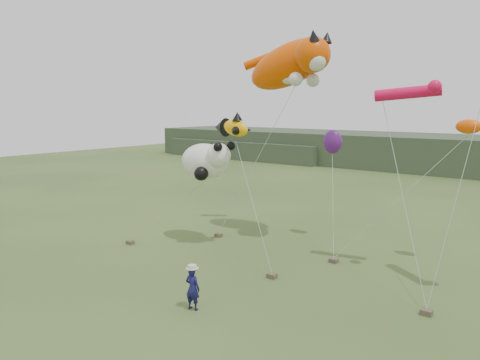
{
  "coord_description": "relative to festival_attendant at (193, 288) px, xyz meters",
  "views": [
    {
      "loc": [
        10.74,
        -12.52,
        7.38
      ],
      "look_at": [
        -1.43,
        3.0,
        4.28
      ],
      "focal_mm": 35.0,
      "sensor_mm": 36.0,
      "label": 1
    }
  ],
  "objects": [
    {
      "name": "headland",
      "position": [
        -2.45,
        45.49,
        1.12
      ],
      "size": [
        90.0,
        13.0,
        4.0
      ],
      "color": "#2D3D28",
      "rests_on": "ground"
    },
    {
      "name": "fish_kite",
      "position": [
        -4.02,
        7.11,
        5.52
      ],
      "size": [
        2.52,
        1.7,
        1.35
      ],
      "color": "#FFAF04",
      "rests_on": "ground"
    },
    {
      "name": "tube_kites",
      "position": [
        6.98,
        8.42,
        8.0
      ],
      "size": [
        7.22,
        2.14,
        2.55
      ],
      "color": "black",
      "rests_on": "ground"
    },
    {
      "name": "ground",
      "position": [
        0.66,
        0.8,
        -0.8
      ],
      "size": [
        120.0,
        120.0,
        0.0
      ],
      "primitive_type": "plane",
      "color": "#385123",
      "rests_on": "ground"
    },
    {
      "name": "panda_kite",
      "position": [
        -5.39,
        6.78,
        3.71
      ],
      "size": [
        3.38,
        2.19,
        2.1
      ],
      "color": "white",
      "rests_on": "ground"
    },
    {
      "name": "cat_kite",
      "position": [
        -2.26,
        10.41,
        8.89
      ],
      "size": [
        6.51,
        3.47,
        3.82
      ],
      "color": "#E04700",
      "rests_on": "ground"
    },
    {
      "name": "sandbag_anchors",
      "position": [
        -0.97,
        5.79,
        -0.7
      ],
      "size": [
        15.72,
        4.37,
        0.2
      ],
      "color": "brown",
      "rests_on": "ground"
    },
    {
      "name": "misc_kites",
      "position": [
        1.82,
        11.5,
        5.0
      ],
      "size": [
        7.99,
        1.0,
        2.0
      ],
      "color": "#F34E03",
      "rests_on": "ground"
    },
    {
      "name": "festival_attendant",
      "position": [
        0.0,
        0.0,
        0.0
      ],
      "size": [
        0.64,
        0.47,
        1.61
      ],
      "primitive_type": "imported",
      "rotation": [
        0.0,
        0.0,
        3.3
      ],
      "color": "#14134A",
      "rests_on": "ground"
    }
  ]
}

